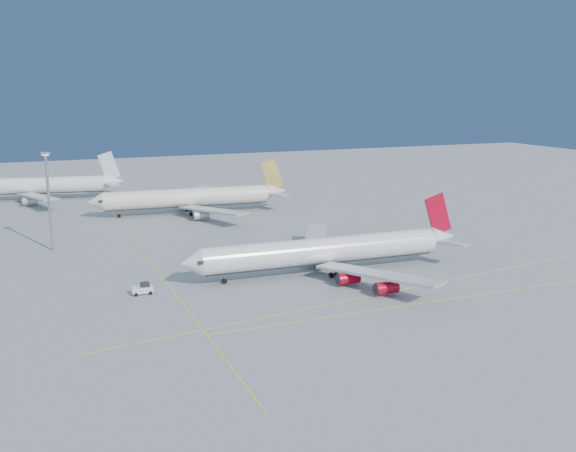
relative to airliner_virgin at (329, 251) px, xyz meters
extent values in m
plane|color=slate|center=(7.40, -10.00, -4.58)|extent=(500.00, 500.00, 0.00)
cube|color=yellow|center=(12.40, -24.00, -4.57)|extent=(90.00, 0.18, 0.02)
cube|color=yellow|center=(7.40, -16.00, -4.57)|extent=(118.86, 16.88, 0.02)
cube|color=yellow|center=(-32.60, 20.00, -4.57)|extent=(0.18, 140.00, 0.02)
cylinder|color=white|center=(-1.34, 0.04, 0.15)|extent=(51.14, 6.77, 5.28)
cone|color=white|center=(-28.84, 0.84, 0.15)|extent=(4.25, 5.40, 5.28)
cone|color=white|center=(27.34, -0.80, 0.70)|extent=(6.52, 5.20, 5.02)
cube|color=black|center=(-27.11, 0.79, 0.70)|extent=(1.60, 5.06, 0.64)
cube|color=#B7B7BC|center=(2.84, -14.88, -1.30)|extent=(15.16, 26.00, 0.50)
cube|color=#B7B7BC|center=(3.71, 14.69, -1.30)|extent=(16.42, 25.57, 0.50)
cube|color=#AC071D|center=(25.97, -0.76, 5.80)|extent=(7.01, 0.61, 9.64)
cylinder|color=gray|center=(-22.25, 0.65, -3.04)|extent=(0.22, 0.22, 2.10)
cylinder|color=black|center=(-22.25, 0.65, -4.08)|extent=(1.02, 0.67, 1.00)
cylinder|color=gray|center=(-0.54, -3.72, -3.04)|extent=(0.29, 0.29, 2.10)
cylinder|color=black|center=(-0.54, -3.72, -4.08)|extent=(1.03, 0.85, 1.00)
cylinder|color=gray|center=(-0.32, 3.75, -3.04)|extent=(0.29, 0.29, 2.10)
cylinder|color=black|center=(-0.32, 3.75, -4.08)|extent=(1.03, 0.85, 1.00)
cylinder|color=#AC071D|center=(-0.70, -10.02, -3.01)|extent=(4.44, 2.40, 2.28)
cylinder|color=#AC071D|center=(2.93, -18.06, -3.01)|extent=(4.44, 2.40, 2.28)
cylinder|color=#AC071D|center=(-0.12, 10.05, -3.01)|extent=(4.44, 2.40, 2.28)
cylinder|color=#AC071D|center=(3.98, 17.86, -3.01)|extent=(4.44, 2.40, 2.28)
cylinder|color=beige|center=(-11.79, 73.33, 0.33)|extent=(49.85, 9.06, 5.43)
cone|color=beige|center=(-38.61, 75.30, 0.33)|extent=(4.68, 5.74, 5.43)
cone|color=beige|center=(16.26, 71.26, 0.90)|extent=(7.04, 5.64, 5.16)
cube|color=black|center=(-36.80, 75.17, 0.90)|extent=(1.90, 5.26, 0.67)
cube|color=#B7B7BC|center=(-8.30, 58.05, -1.17)|extent=(14.47, 26.61, 0.52)
cube|color=#B7B7BC|center=(-6.10, 87.93, -1.17)|extent=(17.68, 25.54, 0.52)
cube|color=#DBB451|center=(14.83, 71.37, 6.21)|extent=(7.34, 0.97, 10.09)
cylinder|color=gray|center=(-32.07, 74.82, -2.96)|extent=(0.23, 0.23, 2.19)
cylinder|color=black|center=(-32.07, 74.82, -4.06)|extent=(1.10, 0.74, 1.05)
cylinder|color=gray|center=(-11.13, 69.41, -2.96)|extent=(0.31, 0.31, 2.19)
cylinder|color=black|center=(-11.13, 69.41, -4.06)|extent=(1.11, 0.93, 1.05)
cylinder|color=gray|center=(-10.56, 77.11, -2.96)|extent=(0.31, 0.31, 2.19)
cylinder|color=black|center=(-10.56, 77.11, -4.06)|extent=(1.11, 0.93, 1.05)
cylinder|color=#B7B7BC|center=(-10.83, 60.91, -2.96)|extent=(4.74, 2.71, 2.38)
cylinder|color=#B7B7BC|center=(-9.02, 85.47, -2.96)|extent=(4.74, 2.71, 2.38)
cylinder|color=white|center=(-55.47, 116.73, 0.38)|extent=(48.86, 13.31, 5.45)
cone|color=white|center=(-28.13, 112.21, 0.96)|extent=(7.56, 6.21, 5.17)
cube|color=#B7B7BC|center=(-53.48, 101.44, -1.12)|extent=(12.30, 26.59, 0.53)
cube|color=#B7B7BC|center=(-48.66, 130.57, -1.12)|extent=(19.29, 24.30, 0.53)
cube|color=silver|center=(-29.56, 112.45, 6.36)|extent=(7.45, 1.65, 10.29)
cylinder|color=gray|center=(-55.14, 112.73, -2.93)|extent=(0.31, 0.31, 2.24)
cylinder|color=black|center=(-55.14, 112.73, -4.05)|extent=(1.20, 1.04, 1.07)
cylinder|color=gray|center=(-53.87, 120.41, -2.93)|extent=(0.31, 0.31, 2.24)
cylinder|color=black|center=(-53.87, 120.41, -4.05)|extent=(1.20, 1.04, 1.07)
cylinder|color=#B7B7BC|center=(-55.75, 104.48, -2.95)|extent=(5.00, 3.16, 2.43)
cylinder|color=#B7B7BC|center=(-51.79, 128.42, -2.95)|extent=(5.00, 3.16, 2.43)
cube|color=white|center=(-38.25, 0.20, -3.74)|extent=(3.80, 1.95, 1.13)
cube|color=black|center=(-37.69, 0.21, -2.89)|extent=(1.53, 1.63, 0.85)
cylinder|color=black|center=(-39.56, -0.82, -4.25)|extent=(0.67, 0.34, 0.66)
cylinder|color=black|center=(-39.59, 1.16, -4.25)|extent=(0.67, 0.34, 0.66)
cylinder|color=black|center=(-36.92, -0.77, -4.25)|extent=(0.67, 0.34, 0.66)
cylinder|color=black|center=(-36.95, 1.21, -4.25)|extent=(0.67, 0.34, 0.66)
cylinder|color=gray|center=(-51.98, 41.19, 6.72)|extent=(0.63, 0.63, 22.61)
cube|color=gray|center=(-51.98, 41.19, 18.21)|extent=(1.99, 1.99, 0.45)
cube|color=white|center=(-51.98, 41.19, 17.85)|extent=(1.45, 1.45, 0.23)
camera|label=1|loc=(-56.50, -114.94, 32.87)|focal=40.00mm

